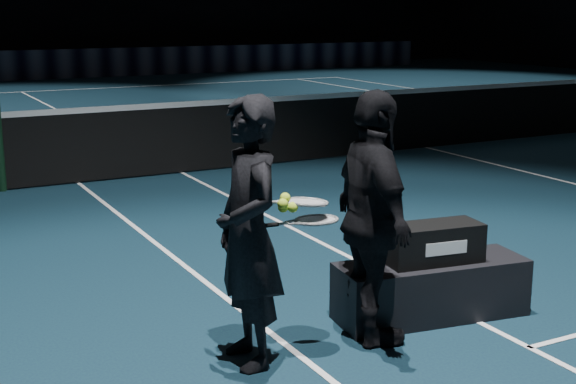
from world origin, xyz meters
name	(u,v)px	position (x,y,z in m)	size (l,w,h in m)	color
floor	(428,148)	(0.00, 0.00, 0.00)	(36.00, 36.00, 0.00)	#0D1E31
court_lines	(428,148)	(0.00, 0.00, 0.00)	(10.98, 23.78, 0.01)	white
net_mesh	(429,120)	(0.00, 0.00, 0.45)	(12.80, 0.02, 0.86)	black
net_tape	(431,90)	(0.00, 0.00, 0.92)	(12.80, 0.03, 0.07)	white
sponsor_backdrop	(132,62)	(0.00, 15.50, 0.45)	(22.00, 0.15, 0.90)	black
player_bench	(431,289)	(-4.34, -5.66, 0.21)	(1.37, 0.46, 0.41)	black
racket_bag	(433,243)	(-4.34, -5.66, 0.55)	(0.69, 0.29, 0.27)	black
bag_signature	(447,248)	(-4.34, -5.81, 0.55)	(0.32, 0.00, 0.09)	white
player_a	(248,233)	(-5.80, -5.73, 0.83)	(0.61, 0.40, 1.67)	black
player_b	(373,219)	(-4.95, -5.80, 0.83)	(0.98, 0.41, 1.67)	black
racket_lower	(316,220)	(-5.35, -5.77, 0.87)	(0.68, 0.22, 0.03)	black
racket_upper	(306,202)	(-5.40, -5.72, 0.98)	(0.68, 0.22, 0.03)	black
tennis_balls	(287,204)	(-5.54, -5.74, 0.99)	(0.12, 0.10, 0.12)	#C1EC32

